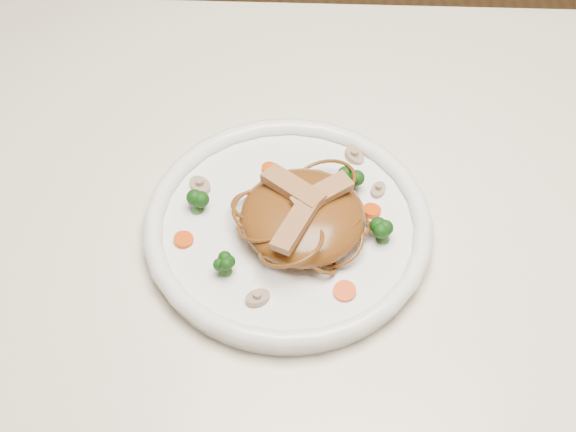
{
  "coord_description": "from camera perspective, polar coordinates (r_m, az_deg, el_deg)",
  "views": [
    {
      "loc": [
        -0.08,
        -0.49,
        1.39
      ],
      "look_at": [
        -0.1,
        -0.0,
        0.78
      ],
      "focal_mm": 48.14,
      "sensor_mm": 36.0,
      "label": 1
    }
  ],
  "objects": [
    {
      "name": "mushroom_0",
      "position": [
        0.74,
        -2.26,
        -6.07
      ],
      "size": [
        0.03,
        0.03,
        0.01
      ],
      "primitive_type": "cylinder",
      "rotation": [
        0.0,
        0.0,
        0.54
      ],
      "color": "tan",
      "rests_on": "plate"
    },
    {
      "name": "chicken_b",
      "position": [
        0.77,
        0.39,
        2.09
      ],
      "size": [
        0.07,
        0.06,
        0.01
      ],
      "primitive_type": "cube",
      "rotation": [
        0.0,
        0.0,
        2.44
      ],
      "color": "#AC7F51",
      "rests_on": "noodle_mound"
    },
    {
      "name": "carrot_4",
      "position": [
        0.74,
        4.21,
        -5.57
      ],
      "size": [
        0.02,
        0.02,
        0.0
      ],
      "primitive_type": "cylinder",
      "rotation": [
        0.0,
        0.0,
        0.05
      ],
      "color": "red",
      "rests_on": "plate"
    },
    {
      "name": "chicken_a",
      "position": [
        0.76,
        2.53,
        1.69
      ],
      "size": [
        0.06,
        0.05,
        0.01
      ],
      "primitive_type": "cube",
      "rotation": [
        0.0,
        0.0,
        0.62
      ],
      "color": "#AC7F51",
      "rests_on": "noodle_mound"
    },
    {
      "name": "table",
      "position": [
        0.89,
        6.16,
        -5.4
      ],
      "size": [
        1.2,
        0.8,
        0.75
      ],
      "color": "beige",
      "rests_on": "ground"
    },
    {
      "name": "carrot_3",
      "position": [
        0.84,
        -1.38,
        3.54
      ],
      "size": [
        0.02,
        0.02,
        0.0
      ],
      "primitive_type": "cylinder",
      "rotation": [
        0.0,
        0.0,
        0.17
      ],
      "color": "red",
      "rests_on": "plate"
    },
    {
      "name": "carrot_2",
      "position": [
        0.81,
        6.2,
        0.4
      ],
      "size": [
        0.02,
        0.02,
        0.0
      ],
      "primitive_type": "cylinder",
      "rotation": [
        0.0,
        0.0,
        0.08
      ],
      "color": "red",
      "rests_on": "plate"
    },
    {
      "name": "carrot_0",
      "position": [
        0.83,
        4.4,
        2.89
      ],
      "size": [
        0.02,
        0.02,
        0.0
      ],
      "primitive_type": "cylinder",
      "rotation": [
        0.0,
        0.0,
        -0.2
      ],
      "color": "red",
      "rests_on": "plate"
    },
    {
      "name": "chicken_c",
      "position": [
        0.74,
        0.52,
        -0.68
      ],
      "size": [
        0.05,
        0.07,
        0.01
      ],
      "primitive_type": "cube",
      "rotation": [
        0.0,
        0.0,
        4.27
      ],
      "color": "#AC7F51",
      "rests_on": "noodle_mound"
    },
    {
      "name": "noodle_mound",
      "position": [
        0.77,
        1.11,
        -0.02
      ],
      "size": [
        0.16,
        0.16,
        0.04
      ],
      "primitive_type": "ellipsoid",
      "rotation": [
        0.0,
        0.0,
        -0.35
      ],
      "color": "brown",
      "rests_on": "plate"
    },
    {
      "name": "mushroom_1",
      "position": [
        0.82,
        6.67,
        1.92
      ],
      "size": [
        0.03,
        0.03,
        0.01
      ],
      "primitive_type": "cylinder",
      "rotation": [
        0.0,
        0.0,
        1.12
      ],
      "color": "tan",
      "rests_on": "plate"
    },
    {
      "name": "carrot_1",
      "position": [
        0.79,
        -7.72,
        -1.75
      ],
      "size": [
        0.02,
        0.02,
        0.0
      ],
      "primitive_type": "cylinder",
      "rotation": [
        0.0,
        0.0,
        0.0
      ],
      "color": "red",
      "rests_on": "plate"
    },
    {
      "name": "mushroom_2",
      "position": [
        0.83,
        -6.5,
        2.27
      ],
      "size": [
        0.04,
        0.04,
        0.01
      ],
      "primitive_type": "cylinder",
      "rotation": [
        0.0,
        0.0,
        -0.69
      ],
      "color": "tan",
      "rests_on": "plate"
    },
    {
      "name": "broccoli_0",
      "position": [
        0.82,
        4.64,
        2.87
      ],
      "size": [
        0.03,
        0.03,
        0.03
      ],
      "primitive_type": null,
      "rotation": [
        0.0,
        0.0,
        0.36
      ],
      "color": "#0F470E",
      "rests_on": "plate"
    },
    {
      "name": "plate",
      "position": [
        0.8,
        0.0,
        -0.99
      ],
      "size": [
        0.39,
        0.39,
        0.02
      ],
      "primitive_type": "cylinder",
      "rotation": [
        0.0,
        0.0,
        0.41
      ],
      "color": "white",
      "rests_on": "table"
    },
    {
      "name": "mushroom_3",
      "position": [
        0.86,
        4.92,
        4.46
      ],
      "size": [
        0.04,
        0.04,
        0.01
      ],
      "primitive_type": "cylinder",
      "rotation": [
        0.0,
        0.0,
        2.2
      ],
      "color": "tan",
      "rests_on": "plate"
    },
    {
      "name": "broccoli_2",
      "position": [
        0.75,
        -4.71,
        -3.39
      ],
      "size": [
        0.03,
        0.03,
        0.03
      ],
      "primitive_type": null,
      "rotation": [
        0.0,
        0.0,
        0.05
      ],
      "color": "#0F470E",
      "rests_on": "plate"
    },
    {
      "name": "broccoli_1",
      "position": [
        0.8,
        -6.82,
        1.03
      ],
      "size": [
        0.02,
        0.02,
        0.03
      ],
      "primitive_type": null,
      "rotation": [
        0.0,
        0.0,
        0.0
      ],
      "color": "#0F470E",
      "rests_on": "plate"
    },
    {
      "name": "broccoli_3",
      "position": [
        0.78,
        7.12,
        -1.07
      ],
      "size": [
        0.03,
        0.03,
        0.03
      ],
      "primitive_type": null,
      "rotation": [
        0.0,
        0.0,
        0.09
      ],
      "color": "#0F470E",
      "rests_on": "plate"
    }
  ]
}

